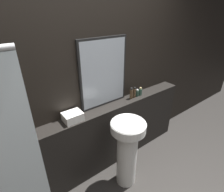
% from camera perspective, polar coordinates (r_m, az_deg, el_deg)
% --- Properties ---
extents(wall_back, '(8.00, 0.06, 2.50)m').
position_cam_1_polar(wall_back, '(2.14, -5.33, 4.66)').
color(wall_back, black).
rests_on(wall_back, ground_plane).
extents(vanity_counter, '(2.73, 0.21, 0.93)m').
position_cam_1_polar(vanity_counter, '(2.45, -2.78, -13.59)').
color(vanity_counter, black).
rests_on(vanity_counter, ground_plane).
extents(pedestal_sink, '(0.40, 0.40, 0.93)m').
position_cam_1_polar(pedestal_sink, '(2.19, 4.95, -16.85)').
color(pedestal_sink, white).
rests_on(pedestal_sink, ground_plane).
extents(mirror, '(0.66, 0.03, 0.84)m').
position_cam_1_polar(mirror, '(2.11, -2.69, 7.35)').
color(mirror, black).
rests_on(mirror, vanity_counter).
extents(towel_stack, '(0.21, 0.17, 0.10)m').
position_cam_1_polar(towel_stack, '(1.99, -12.72, -6.57)').
color(towel_stack, white).
rests_on(towel_stack, vanity_counter).
extents(shampoo_bottle, '(0.04, 0.04, 0.16)m').
position_cam_1_polar(shampoo_bottle, '(2.41, 6.32, 0.80)').
color(shampoo_bottle, '#4C3823').
rests_on(shampoo_bottle, vanity_counter).
extents(conditioner_bottle, '(0.04, 0.04, 0.15)m').
position_cam_1_polar(conditioner_bottle, '(2.45, 7.33, 1.09)').
color(conditioner_bottle, '#4C3823').
rests_on(conditioner_bottle, vanity_counter).
extents(lotion_bottle, '(0.04, 0.04, 0.10)m').
position_cam_1_polar(lotion_bottle, '(2.50, 8.26, 0.98)').
color(lotion_bottle, '#2D4C3D').
rests_on(lotion_bottle, vanity_counter).
extents(body_wash_bottle, '(0.04, 0.04, 0.11)m').
position_cam_1_polar(body_wash_bottle, '(2.54, 9.26, 1.45)').
color(body_wash_bottle, '#2D4C3D').
rests_on(body_wash_bottle, vanity_counter).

